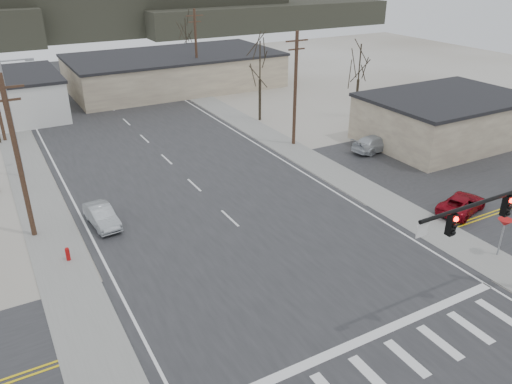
{
  "coord_description": "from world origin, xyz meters",
  "views": [
    {
      "loc": [
        -12.58,
        -18.01,
        15.67
      ],
      "look_at": [
        0.84,
        5.97,
        2.6
      ],
      "focal_mm": 35.0,
      "sensor_mm": 36.0,
      "label": 1
    }
  ],
  "objects_px": {
    "fire_hydrant": "(68,254)",
    "car_far_b": "(66,65)",
    "sedan_crossing": "(102,216)",
    "car_parked_red": "(462,204)",
    "car_parked_silver": "(375,143)",
    "car_far_a": "(99,83)"
  },
  "relations": [
    {
      "from": "car_far_a",
      "to": "car_parked_silver",
      "type": "xyz_separation_m",
      "value": [
        15.74,
        -35.02,
        -0.0
      ]
    },
    {
      "from": "fire_hydrant",
      "to": "car_far_a",
      "type": "xyz_separation_m",
      "value": [
        11.28,
        40.02,
        0.26
      ]
    },
    {
      "from": "sedan_crossing",
      "to": "car_parked_red",
      "type": "bearing_deg",
      "value": -30.22
    },
    {
      "from": "car_parked_silver",
      "to": "sedan_crossing",
      "type": "bearing_deg",
      "value": 88.87
    },
    {
      "from": "sedan_crossing",
      "to": "car_far_a",
      "type": "height_order",
      "value": "car_far_a"
    },
    {
      "from": "fire_hydrant",
      "to": "car_parked_silver",
      "type": "height_order",
      "value": "car_parked_silver"
    },
    {
      "from": "sedan_crossing",
      "to": "car_parked_red",
      "type": "xyz_separation_m",
      "value": [
        21.52,
        -9.95,
        -0.05
      ]
    },
    {
      "from": "fire_hydrant",
      "to": "car_parked_red",
      "type": "xyz_separation_m",
      "value": [
        24.22,
        -6.75,
        0.18
      ]
    },
    {
      "from": "car_parked_red",
      "to": "car_far_b",
      "type": "bearing_deg",
      "value": -2.79
    },
    {
      "from": "car_far_b",
      "to": "car_parked_red",
      "type": "distance_m",
      "value": 63.15
    },
    {
      "from": "car_parked_red",
      "to": "car_parked_silver",
      "type": "distance_m",
      "value": 12.08
    },
    {
      "from": "car_parked_red",
      "to": "fire_hydrant",
      "type": "bearing_deg",
      "value": 58.5
    },
    {
      "from": "car_far_a",
      "to": "car_far_b",
      "type": "bearing_deg",
      "value": -73.4
    },
    {
      "from": "fire_hydrant",
      "to": "car_parked_red",
      "type": "height_order",
      "value": "car_parked_red"
    },
    {
      "from": "fire_hydrant",
      "to": "sedan_crossing",
      "type": "distance_m",
      "value": 4.19
    },
    {
      "from": "sedan_crossing",
      "to": "car_far_b",
      "type": "bearing_deg",
      "value": 76.67
    },
    {
      "from": "car_far_b",
      "to": "car_parked_red",
      "type": "xyz_separation_m",
      "value": [
        14.36,
        -61.5,
        -0.04
      ]
    },
    {
      "from": "fire_hydrant",
      "to": "car_far_b",
      "type": "relative_size",
      "value": 0.24
    },
    {
      "from": "fire_hydrant",
      "to": "sedan_crossing",
      "type": "xyz_separation_m",
      "value": [
        2.7,
        3.2,
        0.23
      ]
    },
    {
      "from": "car_parked_red",
      "to": "car_far_a",
      "type": "bearing_deg",
      "value": -0.47
    },
    {
      "from": "car_far_b",
      "to": "car_parked_red",
      "type": "relative_size",
      "value": 0.85
    },
    {
      "from": "sedan_crossing",
      "to": "car_parked_red",
      "type": "distance_m",
      "value": 23.71
    }
  ]
}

